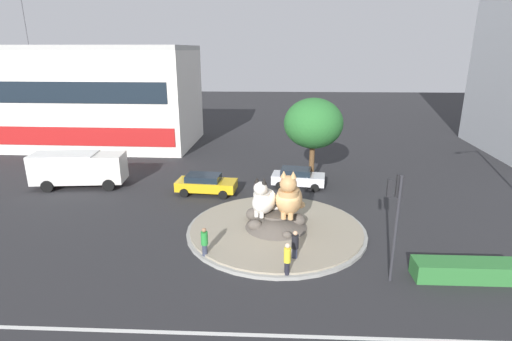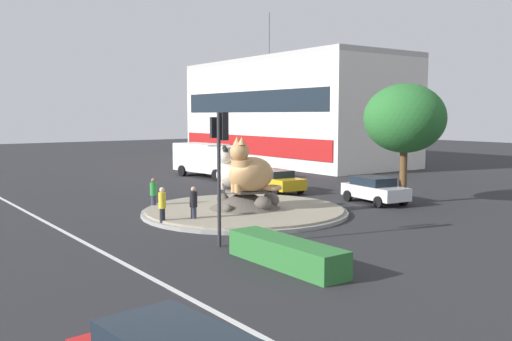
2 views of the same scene
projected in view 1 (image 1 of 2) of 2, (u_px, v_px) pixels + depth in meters
ground_plane at (276, 231)px, 23.25m from camera, size 160.00×160.00×0.00m
lane_centreline at (277, 336)px, 14.75m from camera, size 112.00×0.20×0.01m
roundabout_island at (276, 226)px, 23.17m from camera, size 10.53×10.53×1.24m
cat_statue_white at (264, 200)px, 22.46m from camera, size 2.13×2.33×2.28m
cat_statue_calico at (289, 198)px, 22.32m from camera, size 2.13×2.88×2.75m
traffic_light_mast at (396, 205)px, 17.27m from camera, size 0.78×0.46×5.14m
shophouse_block at (78, 96)px, 43.45m from camera, size 25.82×11.90×16.47m
clipped_hedge_strip at (468, 270)px, 18.28m from camera, size 4.99×1.20×0.90m
broadleaf_tree_behind_island at (313, 124)px, 30.27m from camera, size 4.56×4.56×6.80m
pedestrian_yellow_shirt at (287, 259)px, 18.23m from camera, size 0.33×0.33×1.80m
pedestrian_black_shirt at (295, 246)px, 19.54m from camera, size 0.36×0.36×1.76m
pedestrian_green_shirt at (205, 242)px, 19.95m from camera, size 0.36×0.36×1.72m
hatchback_near_shophouse at (206, 184)px, 29.10m from camera, size 4.54×2.40×1.47m
parked_car_right at (298, 177)px, 30.50m from camera, size 4.26×2.45×1.50m
delivery_box_truck at (79, 168)px, 30.37m from camera, size 7.08×3.08×2.69m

